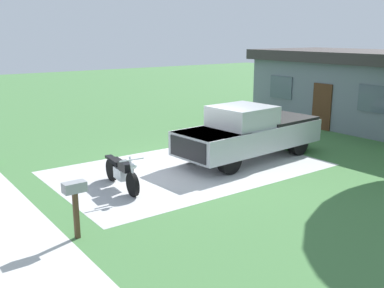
# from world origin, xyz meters

# --- Properties ---
(ground_plane) EXTENTS (80.00, 80.00, 0.00)m
(ground_plane) POSITION_xyz_m (0.00, 0.00, 0.00)
(ground_plane) COLOR #43743E
(driveway_pad) EXTENTS (5.29, 8.60, 0.01)m
(driveway_pad) POSITION_xyz_m (0.00, 0.00, 0.00)
(driveway_pad) COLOR #B8B8B8
(driveway_pad) RESTS_ON ground
(motorcycle) EXTENTS (2.21, 0.70, 1.09)m
(motorcycle) POSITION_xyz_m (0.39, -2.66, 0.47)
(motorcycle) COLOR black
(motorcycle) RESTS_ON ground
(pickup_truck) EXTENTS (2.38, 5.74, 1.90)m
(pickup_truck) POSITION_xyz_m (0.24, 2.47, 0.95)
(pickup_truck) COLOR black
(pickup_truck) RESTS_ON ground
(mailbox) EXTENTS (0.26, 0.48, 1.26)m
(mailbox) POSITION_xyz_m (2.67, -4.92, 0.98)
(mailbox) COLOR #4C3823
(mailbox) RESTS_ON ground
(neighbor_house) EXTENTS (9.60, 5.60, 3.50)m
(neighbor_house) POSITION_xyz_m (-1.40, 10.99, 1.79)
(neighbor_house) COLOR slate
(neighbor_house) RESTS_ON ground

